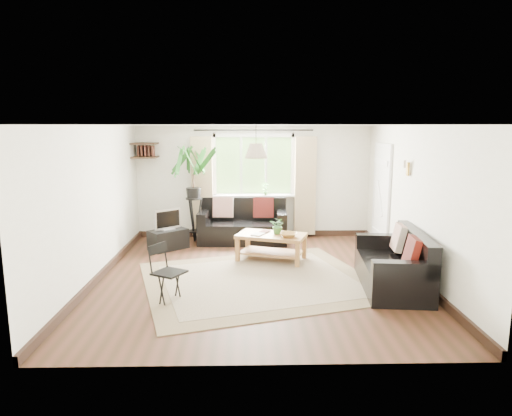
{
  "coord_description": "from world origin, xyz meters",
  "views": [
    {
      "loc": [
        -0.16,
        -7.01,
        2.39
      ],
      "look_at": [
        0.0,
        0.4,
        1.05
      ],
      "focal_mm": 32.0,
      "sensor_mm": 36.0,
      "label": 1
    }
  ],
  "objects_px": {
    "sofa_right": "(392,261)",
    "palm_stand": "(194,194)",
    "sofa_back": "(243,222)",
    "tv_stand": "(168,239)",
    "coffee_table": "(271,247)",
    "folding_chair": "(169,274)"
  },
  "relations": [
    {
      "from": "sofa_back",
      "to": "coffee_table",
      "type": "bearing_deg",
      "value": -66.06
    },
    {
      "from": "sofa_back",
      "to": "coffee_table",
      "type": "height_order",
      "value": "sofa_back"
    },
    {
      "from": "sofa_right",
      "to": "folding_chair",
      "type": "relative_size",
      "value": 2.17
    },
    {
      "from": "sofa_right",
      "to": "folding_chair",
      "type": "bearing_deg",
      "value": -75.57
    },
    {
      "from": "sofa_back",
      "to": "sofa_right",
      "type": "xyz_separation_m",
      "value": [
        2.24,
        -2.77,
        -0.02
      ]
    },
    {
      "from": "tv_stand",
      "to": "sofa_back",
      "type": "bearing_deg",
      "value": -20.55
    },
    {
      "from": "sofa_right",
      "to": "palm_stand",
      "type": "relative_size",
      "value": 0.86
    },
    {
      "from": "sofa_back",
      "to": "sofa_right",
      "type": "distance_m",
      "value": 3.56
    },
    {
      "from": "coffee_table",
      "to": "folding_chair",
      "type": "xyz_separation_m",
      "value": [
        -1.5,
        -1.91,
        0.16
      ]
    },
    {
      "from": "sofa_right",
      "to": "coffee_table",
      "type": "bearing_deg",
      "value": -123.75
    },
    {
      "from": "sofa_back",
      "to": "palm_stand",
      "type": "height_order",
      "value": "palm_stand"
    },
    {
      "from": "palm_stand",
      "to": "folding_chair",
      "type": "xyz_separation_m",
      "value": [
        0.03,
        -3.32,
        -0.6
      ]
    },
    {
      "from": "folding_chair",
      "to": "coffee_table",
      "type": "bearing_deg",
      "value": -8.32
    },
    {
      "from": "sofa_right",
      "to": "coffee_table",
      "type": "xyz_separation_m",
      "value": [
        -1.72,
        1.42,
        -0.16
      ]
    },
    {
      "from": "sofa_back",
      "to": "sofa_right",
      "type": "bearing_deg",
      "value": -48.16
    },
    {
      "from": "coffee_table",
      "to": "sofa_right",
      "type": "bearing_deg",
      "value": -39.57
    },
    {
      "from": "sofa_back",
      "to": "folding_chair",
      "type": "bearing_deg",
      "value": -103.97
    },
    {
      "from": "sofa_right",
      "to": "palm_stand",
      "type": "distance_m",
      "value": 4.35
    },
    {
      "from": "sofa_right",
      "to": "tv_stand",
      "type": "height_order",
      "value": "sofa_right"
    },
    {
      "from": "palm_stand",
      "to": "tv_stand",
      "type": "bearing_deg",
      "value": -127.12
    },
    {
      "from": "coffee_table",
      "to": "tv_stand",
      "type": "bearing_deg",
      "value": 157.7
    },
    {
      "from": "sofa_back",
      "to": "tv_stand",
      "type": "xyz_separation_m",
      "value": [
        -1.46,
        -0.53,
        -0.23
      ]
    }
  ]
}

